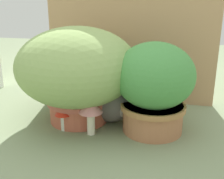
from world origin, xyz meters
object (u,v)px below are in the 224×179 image
Objects in this scene: grass_planter at (77,70)px; cat at (111,99)px; mushroom_ornament_pink at (91,110)px; leafy_planter at (154,85)px; mushroom_ornament_red at (63,113)px.

grass_planter is 0.22m from cat.
mushroom_ornament_pink is at bearing -109.98° from cat.
mushroom_ornament_red is (-0.41, -0.10, -0.14)m from leafy_planter.
mushroom_ornament_pink is (-0.27, -0.10, -0.10)m from leafy_planter.
leafy_planter is 3.43× the size of mushroom_ornament_red.
grass_planter reaches higher than mushroom_ornament_red.
grass_planter is 3.63× the size of mushroom_ornament_pink.
grass_planter is at bearing -174.72° from cat.
cat is 2.92× the size of mushroom_ornament_red.
mushroom_ornament_pink is at bearing -3.77° from mushroom_ornament_red.
mushroom_ornament_red is at bearing -143.12° from cat.
leafy_planter is 0.31m from mushroom_ornament_pink.
cat reaches higher than mushroom_ornament_red.
grass_planter is 0.22m from mushroom_ornament_red.
grass_planter is at bearing 77.67° from mushroom_ornament_red.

